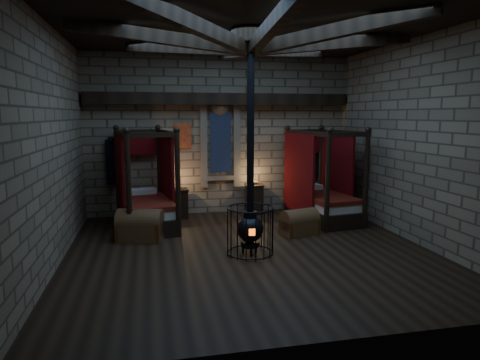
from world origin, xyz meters
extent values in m
cube|color=black|center=(0.00, 0.00, 0.00)|extent=(7.00, 7.00, 0.01)
cube|color=#847054|center=(0.00, 3.50, 2.10)|extent=(7.00, 0.02, 4.20)
cube|color=#847054|center=(0.00, -3.50, 2.10)|extent=(7.00, 0.02, 4.20)
cube|color=#847054|center=(-3.50, 0.00, 2.10)|extent=(0.02, 7.00, 4.20)
cube|color=#847054|center=(3.50, 0.00, 2.10)|extent=(0.02, 7.00, 4.20)
cube|color=black|center=(0.00, 0.00, 4.20)|extent=(7.00, 7.00, 0.01)
cube|color=black|center=(0.00, 3.32, 3.05)|extent=(6.86, 0.35, 0.30)
cylinder|color=black|center=(0.00, 0.00, 4.05)|extent=(0.70, 0.70, 0.25)
cube|color=black|center=(0.00, 3.45, 1.90)|extent=(0.55, 0.04, 1.60)
cube|color=maroon|center=(-1.00, 3.46, 2.10)|extent=(0.45, 0.03, 0.65)
cube|color=black|center=(-2.80, 3.34, 1.45)|extent=(0.30, 0.10, 1.15)
cube|color=black|center=(2.80, 3.34, 1.45)|extent=(0.30, 0.10, 1.15)
cube|color=black|center=(-1.97, 2.23, 0.19)|extent=(1.46, 2.31, 0.37)
cube|color=beige|center=(-1.97, 2.23, 0.48)|extent=(1.31, 2.13, 0.23)
cube|color=maroon|center=(-1.97, 2.23, 0.62)|extent=(1.38, 2.18, 0.10)
cube|color=beige|center=(-2.10, 3.01, 0.73)|extent=(0.78, 0.48, 0.15)
cube|color=#630809|center=(-2.15, 3.29, 1.92)|extent=(1.13, 0.24, 0.57)
cylinder|color=black|center=(-2.31, 1.13, 1.14)|extent=(0.11, 0.11, 2.28)
cylinder|color=black|center=(-2.65, 3.17, 1.14)|extent=(0.11, 0.11, 2.28)
cylinder|color=black|center=(-1.29, 1.30, 1.14)|extent=(0.11, 0.11, 2.28)
cylinder|color=black|center=(-1.63, 3.34, 1.14)|extent=(0.11, 0.11, 2.28)
cube|color=#630809|center=(-2.56, 2.45, 1.19)|extent=(0.32, 1.54, 2.02)
cube|color=#630809|center=(-1.48, 2.63, 1.19)|extent=(0.32, 1.54, 2.02)
cube|color=black|center=(2.38, 2.04, 0.18)|extent=(1.39, 2.26, 0.37)
cube|color=beige|center=(2.38, 2.04, 0.47)|extent=(1.24, 2.08, 0.23)
cube|color=maroon|center=(2.38, 2.04, 0.62)|extent=(1.31, 2.13, 0.10)
cube|color=beige|center=(2.27, 2.81, 0.72)|extent=(0.76, 0.45, 0.14)
cube|color=#630809|center=(2.23, 3.09, 1.90)|extent=(1.12, 0.20, 0.56)
cylinder|color=black|center=(2.01, 0.95, 1.13)|extent=(0.11, 0.11, 2.26)
cylinder|color=black|center=(1.73, 2.99, 1.13)|extent=(0.11, 0.11, 2.26)
cylinder|color=black|center=(3.03, 1.09, 1.13)|extent=(0.11, 0.11, 2.26)
cylinder|color=black|center=(2.75, 3.13, 1.13)|extent=(0.11, 0.11, 2.26)
cube|color=#630809|center=(1.80, 2.27, 1.18)|extent=(0.27, 1.53, 2.00)
cube|color=#630809|center=(2.87, 2.42, 1.18)|extent=(0.27, 1.53, 2.00)
cube|color=brown|center=(-2.10, 1.21, 0.19)|extent=(1.06, 0.80, 0.39)
cylinder|color=brown|center=(-2.10, 1.21, 0.39)|extent=(1.06, 0.80, 0.57)
cube|color=olive|center=(-2.52, 1.33, 0.19)|extent=(0.21, 0.59, 0.41)
cube|color=olive|center=(-1.68, 1.10, 0.19)|extent=(0.21, 0.59, 0.41)
cube|color=brown|center=(1.36, 0.93, 0.17)|extent=(0.90, 0.67, 0.33)
cylinder|color=brown|center=(1.36, 0.93, 0.33)|extent=(0.90, 0.67, 0.49)
cube|color=olive|center=(1.00, 0.83, 0.17)|extent=(0.17, 0.50, 0.35)
cube|color=olive|center=(1.71, 1.02, 0.17)|extent=(0.17, 0.50, 0.35)
cube|color=black|center=(-1.16, 3.03, 0.36)|extent=(0.44, 0.42, 0.72)
cube|color=black|center=(-1.16, 3.03, 0.74)|extent=(0.48, 0.46, 0.04)
cylinder|color=olive|center=(-1.16, 3.03, 0.85)|extent=(0.10, 0.10, 0.16)
cube|color=black|center=(0.86, 3.13, 0.38)|extent=(0.51, 0.49, 0.75)
cube|color=black|center=(0.86, 3.13, 0.78)|extent=(0.56, 0.54, 0.04)
cube|color=brown|center=(0.86, 3.13, 0.84)|extent=(0.21, 0.17, 0.05)
cylinder|color=black|center=(-0.04, -0.19, 0.20)|extent=(0.36, 0.36, 0.09)
sphere|color=black|center=(-0.04, -0.19, 0.50)|extent=(0.51, 0.51, 0.51)
cylinder|color=black|center=(-0.04, -0.19, 0.77)|extent=(0.25, 0.25, 0.13)
cube|color=#FF5914|center=(-0.05, -0.43, 0.50)|extent=(0.13, 0.03, 0.13)
cylinder|color=black|center=(-0.04, -0.19, 2.43)|extent=(0.14, 0.14, 3.23)
torus|color=black|center=(-0.04, -0.19, 0.04)|extent=(0.90, 0.90, 0.03)
torus|color=black|center=(-0.04, -0.19, 0.91)|extent=(0.90, 0.90, 0.03)
camera|label=1|loc=(-1.86, -7.86, 2.64)|focal=32.00mm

